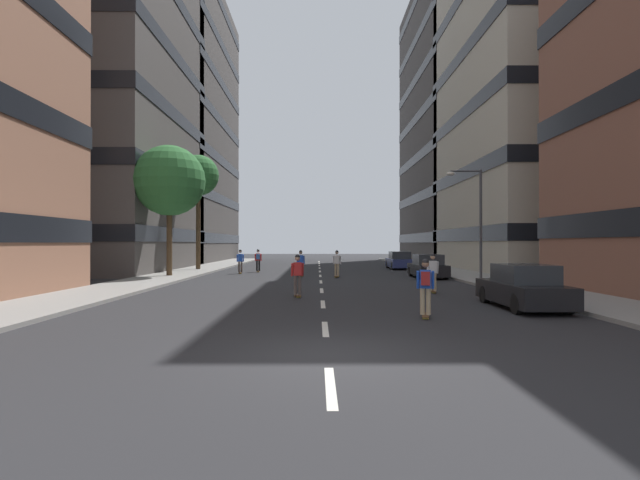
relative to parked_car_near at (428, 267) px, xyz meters
name	(u,v)px	position (x,y,z in m)	size (l,w,h in m)	color
ground_plane	(320,277)	(-6.92, 0.98, -0.70)	(132.29, 132.29, 0.00)	#28282B
sidewalk_left	(183,273)	(-16.81, 3.73, -0.63)	(3.54, 60.63, 0.14)	gray
sidewalk_right	(457,273)	(2.97, 3.73, -0.63)	(3.54, 60.63, 0.14)	gray
lane_markings	(320,276)	(-6.92, 1.93, -0.70)	(0.16, 52.20, 0.01)	silver
building_left_mid	(94,93)	(-25.42, 8.25, 13.87)	(13.81, 18.21, 28.95)	#4C4744
building_left_far	(167,127)	(-25.42, 26.94, 15.66)	(13.81, 22.88, 32.54)	#4C4744
building_right_mid	(544,61)	(11.59, 8.25, 16.58)	(13.81, 18.90, 34.38)	#BCB29E
building_right_far	(471,124)	(11.59, 26.94, 16.07)	(13.81, 21.27, 33.36)	#4C4744
parked_car_near	(428,267)	(0.00, 0.00, 0.00)	(1.82, 4.40, 1.52)	black
parked_car_mid	(523,288)	(0.00, -14.19, 0.00)	(1.82, 4.40, 1.52)	black
parked_car_far	(399,261)	(0.00, 10.49, 0.00)	(1.82, 4.40, 1.52)	navy
street_tree_near	(198,177)	(-16.81, 7.99, 6.96)	(3.30, 3.30, 9.27)	#4C3823
street_tree_mid	(170,181)	(-16.81, 0.49, 5.62)	(4.61, 4.61, 8.51)	#4C3823
streetlamp_right	(475,211)	(2.25, -2.40, 3.44)	(2.13, 0.30, 6.50)	#3F3F44
skater_0	(337,262)	(-5.84, 0.51, 0.29)	(0.57, 0.92, 1.78)	brown
skater_1	(240,260)	(-12.79, 4.34, 0.29)	(0.56, 0.92, 1.78)	brown
skater_2	(298,273)	(-7.95, -10.70, 0.29)	(0.56, 0.92, 1.78)	brown
skater_3	(425,284)	(-3.86, -16.27, 0.32)	(0.57, 0.92, 1.78)	brown
skater_4	(433,271)	(-1.88, -9.09, 0.29)	(0.55, 0.92, 1.78)	brown
skater_5	(301,262)	(-8.23, 0.88, 0.29)	(0.55, 0.92, 1.78)	brown
skater_6	(258,259)	(-11.71, 6.16, 0.32)	(0.55, 0.91, 1.78)	brown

